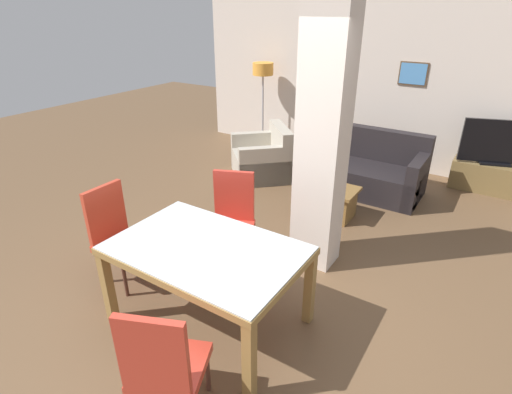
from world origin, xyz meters
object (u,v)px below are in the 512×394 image
object	(u,v)px
armchair	(263,159)
bottle	(321,179)
tv_stand	(490,178)
floor_lamp	(263,77)
dining_chair_head_left	(116,233)
tv_screen	(500,143)
dining_table	(207,262)
dining_chair_near_right	(164,365)
coffee_table	(330,201)
sofa	(363,170)
dining_chair_far_left	(232,217)

from	to	relation	value
armchair	bottle	size ratio (longest dim) A/B	4.40
tv_stand	floor_lamp	xyz separation A→B (m)	(-4.01, -0.12, 1.16)
dining_chair_head_left	tv_screen	distance (m)	5.41
dining_table	tv_screen	world-z (taller)	tv_screen
dining_table	tv_stand	world-z (taller)	dining_table
dining_chair_head_left	dining_chair_near_right	size ratio (longest dim) A/B	1.00
armchair	coffee_table	distance (m)	1.66
dining_chair_head_left	sofa	world-z (taller)	dining_chair_head_left
dining_chair_head_left	tv_stand	size ratio (longest dim) A/B	0.93
tv_screen	dining_chair_far_left	bearing A→B (deg)	39.41
dining_chair_near_right	coffee_table	distance (m)	3.39
armchair	bottle	distance (m)	1.57
dining_chair_far_left	sofa	xyz separation A→B (m)	(0.56, 2.62, -0.23)
dining_chair_far_left	sofa	size ratio (longest dim) A/B	0.57
armchair	floor_lamp	world-z (taller)	floor_lamp
sofa	coffee_table	size ratio (longest dim) A/B	2.59
sofa	floor_lamp	xyz separation A→B (m)	(-2.35, 0.86, 1.08)
dining_chair_head_left	dining_chair_far_left	size ratio (longest dim) A/B	1.00
tv_screen	floor_lamp	distance (m)	4.06
dining_chair_near_right	bottle	bearing A→B (deg)	74.25
dining_chair_far_left	tv_screen	xyz separation A→B (m)	(2.22, 3.59, 0.24)
dining_table	dining_chair_head_left	world-z (taller)	dining_chair_head_left
dining_chair_far_left	bottle	distance (m)	1.53
floor_lamp	dining_table	bearing A→B (deg)	-63.50
dining_chair_far_left	tv_screen	distance (m)	4.23
dining_chair_head_left	sofa	xyz separation A→B (m)	(1.33, 3.52, -0.23)
dining_chair_far_left	bottle	world-z (taller)	dining_chair_far_left
dining_chair_far_left	floor_lamp	world-z (taller)	floor_lamp
coffee_table	bottle	world-z (taller)	bottle
dining_table	dining_chair_head_left	bearing A→B (deg)	180.00
armchair	bottle	xyz separation A→B (m)	(1.36, -0.75, 0.24)
dining_table	tv_stand	size ratio (longest dim) A/B	1.47
dining_chair_near_right	dining_chair_far_left	world-z (taller)	same
dining_chair_head_left	coffee_table	size ratio (longest dim) A/B	1.49
dining_chair_head_left	tv_stand	bearing A→B (deg)	146.33
dining_chair_near_right	floor_lamp	size ratio (longest dim) A/B	0.62
dining_table	tv_screen	xyz separation A→B (m)	(1.83, 4.50, 0.14)
coffee_table	tv_screen	xyz separation A→B (m)	(1.72, 2.05, 0.55)
tv_screen	sofa	bearing A→B (deg)	11.55
sofa	tv_screen	distance (m)	1.98
coffee_table	floor_lamp	bearing A→B (deg)	139.78
dining_chair_near_right	tv_stand	world-z (taller)	dining_chair_near_right
sofa	tv_screen	world-z (taller)	tv_screen
tv_stand	dining_chair_far_left	bearing A→B (deg)	-121.74
dining_chair_head_left	coffee_table	distance (m)	2.77
dining_table	dining_chair_far_left	world-z (taller)	dining_chair_far_left
dining_chair_near_right	coffee_table	xyz separation A→B (m)	(-0.29, 3.36, -0.32)
dining_chair_far_left	tv_screen	bearing A→B (deg)	-145.28
bottle	floor_lamp	size ratio (longest dim) A/B	0.18
dining_chair_near_right	tv_screen	bearing A→B (deg)	51.99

